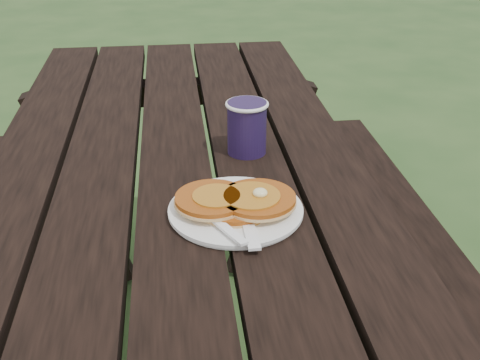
{
  "coord_description": "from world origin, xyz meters",
  "views": [
    {
      "loc": [
        0.0,
        -1.08,
        1.28
      ],
      "look_at": [
        0.11,
        -0.18,
        0.8
      ],
      "focal_mm": 45.0,
      "sensor_mm": 36.0,
      "label": 1
    }
  ],
  "objects": [
    {
      "name": "plate",
      "position": [
        0.1,
        -0.2,
        0.76
      ],
      "size": [
        0.29,
        0.29,
        0.01
      ],
      "primitive_type": "cylinder",
      "rotation": [
        0.0,
        0.0,
        -0.35
      ],
      "color": "white",
      "rests_on": "picnic_table"
    },
    {
      "name": "pancake_stack",
      "position": [
        0.1,
        -0.2,
        0.77
      ],
      "size": [
        0.21,
        0.14,
        0.04
      ],
      "rotation": [
        0.0,
        0.0,
        0.16
      ],
      "color": "#A74E12",
      "rests_on": "plate"
    },
    {
      "name": "picnic_table",
      "position": [
        0.0,
        0.0,
        0.37
      ],
      "size": [
        1.36,
        1.8,
        0.75
      ],
      "color": "black",
      "rests_on": "ground"
    },
    {
      "name": "coffee_cup",
      "position": [
        0.15,
        0.04,
        0.81
      ],
      "size": [
        0.09,
        0.09,
        0.11
      ],
      "rotation": [
        0.0,
        0.0,
        -0.34
      ],
      "color": "#201339",
      "rests_on": "picnic_table"
    },
    {
      "name": "fork",
      "position": [
        0.08,
        -0.28,
        0.77
      ],
      "size": [
        0.1,
        0.16,
        0.01
      ],
      "primitive_type": null,
      "rotation": [
        0.0,
        0.0,
        0.47
      ],
      "color": "white",
      "rests_on": "plate"
    },
    {
      "name": "knife",
      "position": [
        0.11,
        -0.24,
        0.76
      ],
      "size": [
        0.02,
        0.18,
        0.0
      ],
      "primitive_type": "cube",
      "rotation": [
        0.0,
        0.0,
        0.01
      ],
      "color": "white",
      "rests_on": "plate"
    }
  ]
}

